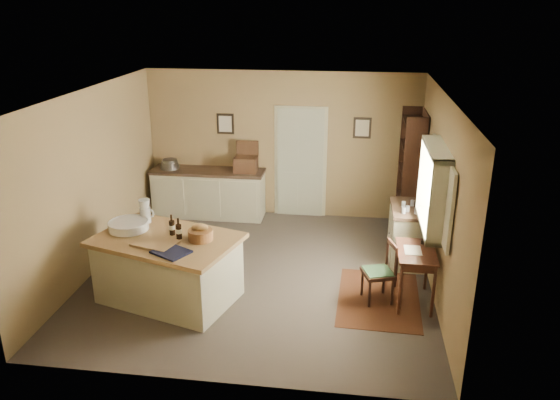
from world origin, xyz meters
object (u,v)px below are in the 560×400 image
Objects in this scene: shelving_unit at (413,173)px; sideboard at (209,191)px; work_island at (168,266)px; desk_chair at (378,273)px; writing_desk at (416,258)px; right_cabinet at (407,234)px.

sideboard is at bearing 176.90° from shelving_unit.
desk_chair is (2.83, 0.31, -0.06)m from work_island.
desk_chair reaches higher than writing_desk.
work_island reaches higher than writing_desk.
sideboard is (-0.23, 3.05, -0.00)m from work_island.
sideboard is at bearing 110.84° from work_island.
work_island reaches higher than desk_chair.
right_cabinet reaches higher than writing_desk.
shelving_unit is at bearing 86.43° from writing_desk.
shelving_unit is (3.47, 2.85, 0.58)m from work_island.
desk_chair is 2.70m from shelving_unit.
work_island is 2.85m from desk_chair.
desk_chair is (3.06, -2.74, -0.06)m from sideboard.
desk_chair is at bearing -41.88° from sideboard.
work_island is 2.54× the size of desk_chair.
sideboard is at bearing 120.16° from desk_chair.
sideboard is 2.13× the size of right_cabinet.
writing_desk is (3.54, -2.69, 0.18)m from sideboard.
work_island is 3.34m from writing_desk.
desk_chair is at bearing -174.70° from writing_desk.
desk_chair is at bearing -104.17° from shelving_unit.
right_cabinet is (3.31, 1.61, -0.02)m from work_island.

